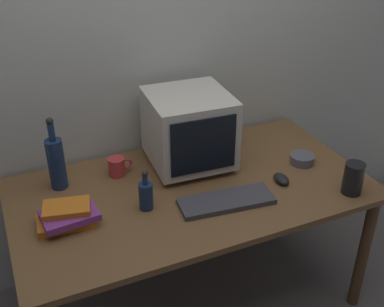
{
  "coord_description": "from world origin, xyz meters",
  "views": [
    {
      "loc": [
        -0.75,
        -1.69,
        1.95
      ],
      "look_at": [
        0.0,
        0.0,
        0.88
      ],
      "focal_mm": 45.02,
      "sensor_mm": 36.0,
      "label": 1
    }
  ],
  "objects_px": {
    "cd_spindle": "(302,159)",
    "metal_canister": "(353,178)",
    "computer_mouse": "(281,179)",
    "bottle_short": "(146,195)",
    "keyboard": "(226,201)",
    "crt_monitor": "(189,129)",
    "book_stack": "(68,216)",
    "bottle_tall": "(56,162)",
    "mug": "(117,166)"
  },
  "relations": [
    {
      "from": "cd_spindle",
      "to": "metal_canister",
      "type": "distance_m",
      "value": 0.32
    },
    {
      "from": "computer_mouse",
      "to": "bottle_short",
      "type": "height_order",
      "value": "bottle_short"
    },
    {
      "from": "bottle_short",
      "to": "cd_spindle",
      "type": "xyz_separation_m",
      "value": [
        0.84,
        0.04,
        -0.05
      ]
    },
    {
      "from": "computer_mouse",
      "to": "keyboard",
      "type": "bearing_deg",
      "value": -168.22
    },
    {
      "from": "computer_mouse",
      "to": "metal_canister",
      "type": "bearing_deg",
      "value": -36.08
    },
    {
      "from": "bottle_short",
      "to": "cd_spindle",
      "type": "bearing_deg",
      "value": 2.96
    },
    {
      "from": "cd_spindle",
      "to": "crt_monitor",
      "type": "bearing_deg",
      "value": 156.66
    },
    {
      "from": "crt_monitor",
      "to": "cd_spindle",
      "type": "relative_size",
      "value": 3.4
    },
    {
      "from": "keyboard",
      "to": "cd_spindle",
      "type": "distance_m",
      "value": 0.53
    },
    {
      "from": "crt_monitor",
      "to": "book_stack",
      "type": "bearing_deg",
      "value": -159.5
    },
    {
      "from": "bottle_tall",
      "to": "cd_spindle",
      "type": "height_order",
      "value": "bottle_tall"
    },
    {
      "from": "crt_monitor",
      "to": "cd_spindle",
      "type": "height_order",
      "value": "crt_monitor"
    },
    {
      "from": "computer_mouse",
      "to": "metal_canister",
      "type": "relative_size",
      "value": 0.67
    },
    {
      "from": "keyboard",
      "to": "bottle_tall",
      "type": "relative_size",
      "value": 1.19
    },
    {
      "from": "book_stack",
      "to": "bottle_tall",
      "type": "bearing_deg",
      "value": 86.17
    },
    {
      "from": "bottle_tall",
      "to": "metal_canister",
      "type": "xyz_separation_m",
      "value": [
        1.2,
        -0.59,
        -0.06
      ]
    },
    {
      "from": "mug",
      "to": "cd_spindle",
      "type": "height_order",
      "value": "mug"
    },
    {
      "from": "bottle_short",
      "to": "book_stack",
      "type": "distance_m",
      "value": 0.33
    },
    {
      "from": "bottle_tall",
      "to": "bottle_short",
      "type": "distance_m",
      "value": 0.45
    },
    {
      "from": "keyboard",
      "to": "bottle_tall",
      "type": "height_order",
      "value": "bottle_tall"
    },
    {
      "from": "crt_monitor",
      "to": "book_stack",
      "type": "height_order",
      "value": "crt_monitor"
    },
    {
      "from": "book_stack",
      "to": "cd_spindle",
      "type": "height_order",
      "value": "book_stack"
    },
    {
      "from": "bottle_short",
      "to": "cd_spindle",
      "type": "relative_size",
      "value": 1.58
    },
    {
      "from": "bottle_tall",
      "to": "bottle_short",
      "type": "height_order",
      "value": "bottle_tall"
    },
    {
      "from": "crt_monitor",
      "to": "keyboard",
      "type": "bearing_deg",
      "value": -87.95
    },
    {
      "from": "crt_monitor",
      "to": "bottle_short",
      "type": "distance_m",
      "value": 0.43
    },
    {
      "from": "bottle_short",
      "to": "bottle_tall",
      "type": "bearing_deg",
      "value": 134.07
    },
    {
      "from": "mug",
      "to": "cd_spindle",
      "type": "bearing_deg",
      "value": -17.19
    },
    {
      "from": "crt_monitor",
      "to": "keyboard",
      "type": "relative_size",
      "value": 0.97
    },
    {
      "from": "mug",
      "to": "metal_canister",
      "type": "xyz_separation_m",
      "value": [
        0.93,
        -0.58,
        0.03
      ]
    },
    {
      "from": "crt_monitor",
      "to": "mug",
      "type": "distance_m",
      "value": 0.39
    },
    {
      "from": "book_stack",
      "to": "mug",
      "type": "distance_m",
      "value": 0.41
    },
    {
      "from": "keyboard",
      "to": "book_stack",
      "type": "bearing_deg",
      "value": 174.97
    },
    {
      "from": "mug",
      "to": "metal_canister",
      "type": "height_order",
      "value": "metal_canister"
    },
    {
      "from": "book_stack",
      "to": "metal_canister",
      "type": "distance_m",
      "value": 1.26
    },
    {
      "from": "crt_monitor",
      "to": "bottle_tall",
      "type": "distance_m",
      "value": 0.64
    },
    {
      "from": "computer_mouse",
      "to": "book_stack",
      "type": "distance_m",
      "value": 0.98
    },
    {
      "from": "crt_monitor",
      "to": "book_stack",
      "type": "relative_size",
      "value": 1.61
    },
    {
      "from": "computer_mouse",
      "to": "bottle_tall",
      "type": "xyz_separation_m",
      "value": [
        -0.96,
        0.39,
        0.12
      ]
    },
    {
      "from": "mug",
      "to": "cd_spindle",
      "type": "distance_m",
      "value": 0.92
    },
    {
      "from": "crt_monitor",
      "to": "mug",
      "type": "bearing_deg",
      "value": 172.55
    },
    {
      "from": "computer_mouse",
      "to": "cd_spindle",
      "type": "bearing_deg",
      "value": 32.7
    },
    {
      "from": "keyboard",
      "to": "computer_mouse",
      "type": "xyz_separation_m",
      "value": [
        0.31,
        0.05,
        0.01
      ]
    },
    {
      "from": "bottle_short",
      "to": "mug",
      "type": "relative_size",
      "value": 1.58
    },
    {
      "from": "bottle_short",
      "to": "mug",
      "type": "bearing_deg",
      "value": 96.65
    },
    {
      "from": "bottle_tall",
      "to": "book_stack",
      "type": "relative_size",
      "value": 1.39
    },
    {
      "from": "crt_monitor",
      "to": "mug",
      "type": "height_order",
      "value": "crt_monitor"
    },
    {
      "from": "keyboard",
      "to": "mug",
      "type": "relative_size",
      "value": 3.5
    },
    {
      "from": "bottle_tall",
      "to": "mug",
      "type": "distance_m",
      "value": 0.29
    },
    {
      "from": "mug",
      "to": "bottle_short",
      "type": "bearing_deg",
      "value": -83.35
    }
  ]
}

